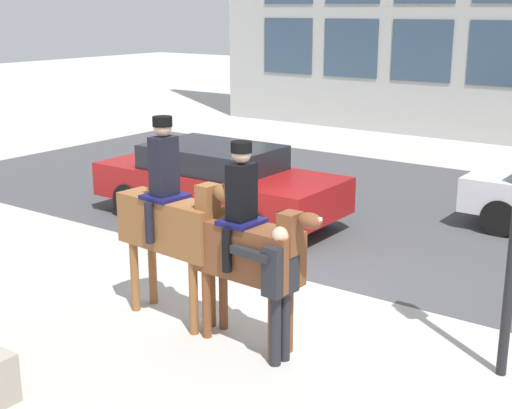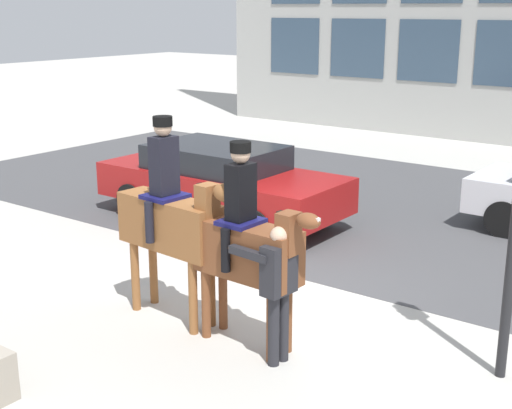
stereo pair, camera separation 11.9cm
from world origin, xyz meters
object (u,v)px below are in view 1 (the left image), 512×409
at_px(mounted_horse_lead, 172,219).
at_px(pedestrian_bystander, 279,284).
at_px(mounted_horse_companion, 248,245).
at_px(street_car_near_lane, 217,181).

height_order(mounted_horse_lead, pedestrian_bystander, mounted_horse_lead).
bearing_deg(mounted_horse_lead, pedestrian_bystander, -1.61).
bearing_deg(mounted_horse_lead, mounted_horse_companion, 3.00).
xyz_separation_m(mounted_horse_companion, street_car_near_lane, (-3.54, 3.81, -0.48)).
distance_m(mounted_horse_companion, pedestrian_bystander, 0.63).
distance_m(mounted_horse_companion, street_car_near_lane, 5.22).
height_order(mounted_horse_lead, mounted_horse_companion, mounted_horse_lead).
distance_m(mounted_horse_lead, mounted_horse_companion, 1.21).
bearing_deg(street_car_near_lane, mounted_horse_companion, -47.13).
bearing_deg(street_car_near_lane, mounted_horse_lead, -58.28).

